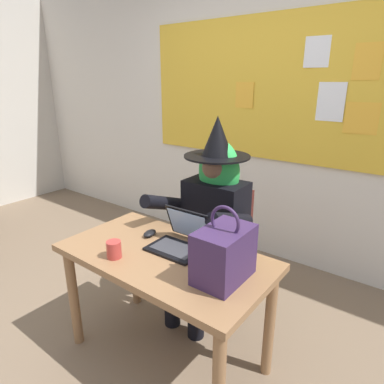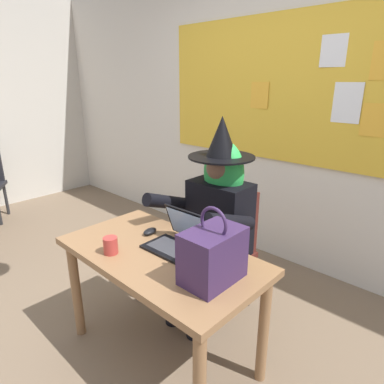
{
  "view_description": "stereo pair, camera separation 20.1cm",
  "coord_description": "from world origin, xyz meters",
  "px_view_note": "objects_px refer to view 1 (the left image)",
  "views": [
    {
      "loc": [
        1.31,
        -1.09,
        1.63
      ],
      "look_at": [
        0.16,
        0.44,
        0.99
      ],
      "focal_mm": 31.27,
      "sensor_mm": 36.0,
      "label": 1
    },
    {
      "loc": [
        1.46,
        -0.96,
        1.63
      ],
      "look_at": [
        0.16,
        0.44,
        0.99
      ],
      "focal_mm": 31.27,
      "sensor_mm": 36.0,
      "label": 2
    }
  ],
  "objects_px": {
    "chair_at_desk": "(220,240)",
    "coffee_mug": "(114,250)",
    "desk_main": "(165,270)",
    "computer_mouse": "(150,233)",
    "handbag": "(224,254)",
    "laptop": "(180,239)",
    "person_costumed": "(211,209)"
  },
  "relations": [
    {
      "from": "chair_at_desk",
      "to": "coffee_mug",
      "type": "distance_m",
      "value": 0.92
    },
    {
      "from": "desk_main",
      "to": "coffee_mug",
      "type": "distance_m",
      "value": 0.31
    },
    {
      "from": "desk_main",
      "to": "chair_at_desk",
      "type": "distance_m",
      "value": 0.69
    },
    {
      "from": "computer_mouse",
      "to": "handbag",
      "type": "xyz_separation_m",
      "value": [
        0.61,
        -0.12,
        0.12
      ]
    },
    {
      "from": "coffee_mug",
      "to": "laptop",
      "type": "bearing_deg",
      "value": 56.21
    },
    {
      "from": "coffee_mug",
      "to": "person_costumed",
      "type": "bearing_deg",
      "value": 80.79
    },
    {
      "from": "desk_main",
      "to": "computer_mouse",
      "type": "bearing_deg",
      "value": 152.4
    },
    {
      "from": "coffee_mug",
      "to": "computer_mouse",
      "type": "bearing_deg",
      "value": 96.43
    },
    {
      "from": "desk_main",
      "to": "laptop",
      "type": "height_order",
      "value": "laptop"
    },
    {
      "from": "chair_at_desk",
      "to": "person_costumed",
      "type": "relative_size",
      "value": 0.64
    },
    {
      "from": "chair_at_desk",
      "to": "laptop",
      "type": "distance_m",
      "value": 0.62
    },
    {
      "from": "person_costumed",
      "to": "laptop",
      "type": "bearing_deg",
      "value": 9.97
    },
    {
      "from": "chair_at_desk",
      "to": "coffee_mug",
      "type": "bearing_deg",
      "value": -4.06
    },
    {
      "from": "chair_at_desk",
      "to": "person_costumed",
      "type": "xyz_separation_m",
      "value": [
        -0.0,
        -0.12,
        0.28
      ]
    },
    {
      "from": "person_costumed",
      "to": "handbag",
      "type": "height_order",
      "value": "person_costumed"
    },
    {
      "from": "chair_at_desk",
      "to": "handbag",
      "type": "relative_size",
      "value": 2.38
    },
    {
      "from": "laptop",
      "to": "person_costumed",
      "type": "bearing_deg",
      "value": 99.51
    },
    {
      "from": "handbag",
      "to": "coffee_mug",
      "type": "xyz_separation_m",
      "value": [
        -0.58,
        -0.18,
        -0.09
      ]
    },
    {
      "from": "desk_main",
      "to": "computer_mouse",
      "type": "xyz_separation_m",
      "value": [
        -0.22,
        0.12,
        0.12
      ]
    },
    {
      "from": "chair_at_desk",
      "to": "person_costumed",
      "type": "height_order",
      "value": "person_costumed"
    },
    {
      "from": "desk_main",
      "to": "computer_mouse",
      "type": "height_order",
      "value": "computer_mouse"
    },
    {
      "from": "computer_mouse",
      "to": "coffee_mug",
      "type": "height_order",
      "value": "coffee_mug"
    },
    {
      "from": "laptop",
      "to": "handbag",
      "type": "distance_m",
      "value": 0.4
    },
    {
      "from": "handbag",
      "to": "computer_mouse",
      "type": "bearing_deg",
      "value": 168.56
    },
    {
      "from": "desk_main",
      "to": "laptop",
      "type": "distance_m",
      "value": 0.19
    },
    {
      "from": "handbag",
      "to": "coffee_mug",
      "type": "height_order",
      "value": "handbag"
    },
    {
      "from": "chair_at_desk",
      "to": "handbag",
      "type": "bearing_deg",
      "value": 37.26
    },
    {
      "from": "handbag",
      "to": "coffee_mug",
      "type": "bearing_deg",
      "value": -162.27
    },
    {
      "from": "computer_mouse",
      "to": "coffee_mug",
      "type": "bearing_deg",
      "value": -92.89
    },
    {
      "from": "laptop",
      "to": "handbag",
      "type": "relative_size",
      "value": 0.82
    },
    {
      "from": "desk_main",
      "to": "chair_at_desk",
      "type": "xyz_separation_m",
      "value": [
        -0.06,
        0.68,
        -0.1
      ]
    },
    {
      "from": "desk_main",
      "to": "laptop",
      "type": "xyz_separation_m",
      "value": [
        0.02,
        0.12,
        0.15
      ]
    }
  ]
}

